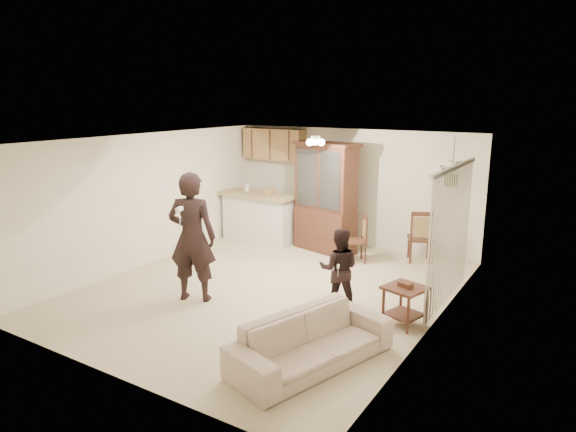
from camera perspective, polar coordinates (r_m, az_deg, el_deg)
The scene contains 23 objects.
floor at distance 8.73m, azimuth -2.13°, elevation -8.08°, with size 6.50×6.50×0.00m, color beige.
ceiling at distance 8.17m, azimuth -2.28°, elevation 8.49°, with size 5.50×6.50×0.02m, color white.
wall_back at distance 11.15m, azimuth 7.19°, elevation 3.17°, with size 5.50×0.02×2.50m, color white.
wall_front at distance 6.06m, azimuth -19.76°, elevation -6.04°, with size 5.50×0.02×2.50m, color white.
wall_left at distance 10.13m, azimuth -15.22°, elevation 1.80°, with size 0.02×6.50×2.50m, color white.
wall_right at distance 7.24m, azimuth 16.18°, elevation -2.69°, with size 0.02×6.50×2.50m, color white.
breakfast_bar at distance 11.44m, azimuth -3.27°, elevation -0.33°, with size 1.60×0.55×1.00m, color silver.
bar_top at distance 11.33m, azimuth -3.31°, elevation 2.38°, with size 1.75×0.70×0.08m, color tan.
upper_cabinets at distance 11.80m, azimuth -1.55°, elevation 7.97°, with size 1.50×0.34×0.70m, color olive.
vertical_blinds at distance 8.13m, azimuth 17.59°, elevation -2.17°, with size 0.06×2.30×2.10m, color beige, non-canonical shape.
ceiling_fixture at distance 9.09m, azimuth 3.07°, elevation 8.32°, with size 0.36×0.36×0.20m, color beige, non-canonical shape.
hanging_plant at distance 9.51m, azimuth 17.81°, elevation 4.59°, with size 0.43×0.37×0.48m, color #2A4F1F.
plant_cord at distance 9.47m, azimuth 17.94°, elevation 6.53°, with size 0.01×0.01×0.65m, color black.
sofa at distance 6.30m, azimuth 2.65°, elevation -13.19°, with size 1.87×0.73×0.73m, color #F0E4C5.
adult at distance 8.15m, azimuth -10.57°, elevation -3.18°, with size 0.66×0.43×1.80m, color black.
child at distance 7.77m, azimuth 5.71°, elevation -5.57°, with size 0.66×0.51×1.35m, color black.
china_hutch at distance 10.60m, azimuth 4.19°, elevation 1.99°, with size 1.53×0.88×2.26m.
side_table at distance 7.51m, azimuth 12.80°, elevation -9.62°, with size 0.64×0.64×0.63m.
chair_bar at distance 11.20m, azimuth 2.89°, elevation -1.61°, with size 0.62×0.62×1.12m.
chair_hutch_left at distance 10.12m, azimuth 7.44°, elevation -3.63°, with size 0.57×0.57×0.93m.
chair_hutch_right at distance 10.39m, azimuth 14.40°, elevation -3.32°, with size 0.61×0.61×1.03m.
controller_adult at distance 7.55m, azimuth -11.99°, elevation 0.74°, with size 0.05×0.18×0.05m, color white.
controller_child at distance 7.46m, azimuth 5.60°, elevation -5.58°, with size 0.03×0.11×0.03m, color white.
Camera 1 is at (4.57, -6.74, 3.16)m, focal length 32.00 mm.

